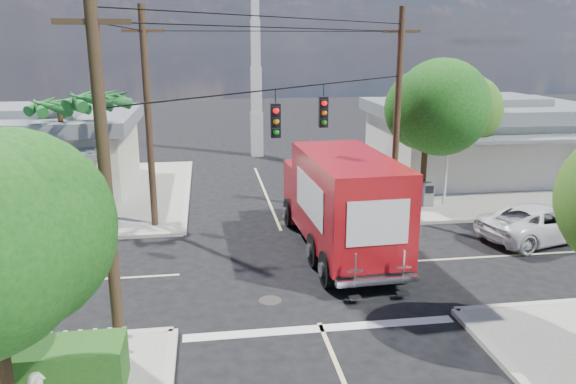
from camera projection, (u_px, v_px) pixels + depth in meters
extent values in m
plane|color=black|center=(296.00, 268.00, 19.46)|extent=(120.00, 120.00, 0.00)
cube|color=gray|center=(458.00, 180.00, 31.51)|extent=(14.00, 14.00, 0.14)
cube|color=#B2AD9E|center=(337.00, 185.00, 30.52)|extent=(0.25, 14.00, 0.14)
cube|color=#B2AD9E|center=(527.00, 217.00, 24.82)|extent=(14.00, 0.25, 0.14)
cube|color=gray|center=(48.00, 195.00, 28.41)|extent=(14.00, 14.00, 0.14)
cube|color=#B2AD9E|center=(188.00, 190.00, 29.39)|extent=(0.25, 14.00, 0.14)
cube|color=#B2AD9E|center=(0.00, 243.00, 21.72)|extent=(14.00, 0.25, 0.14)
cube|color=beige|center=(265.00, 193.00, 29.02)|extent=(0.12, 12.00, 0.01)
cube|color=beige|center=(561.00, 252.00, 20.87)|extent=(12.00, 0.12, 0.01)
cube|color=silver|center=(322.00, 328.00, 15.36)|extent=(7.50, 0.40, 0.01)
cube|color=silver|center=(478.00, 145.00, 32.21)|extent=(11.00, 8.00, 3.40)
cube|color=gray|center=(481.00, 109.00, 31.68)|extent=(11.80, 8.80, 0.70)
cube|color=gray|center=(482.00, 100.00, 31.55)|extent=(6.05, 4.40, 0.50)
cube|color=gray|center=(527.00, 139.00, 27.22)|extent=(9.90, 1.80, 0.15)
cylinder|color=silver|center=(446.00, 174.00, 26.21)|extent=(0.12, 0.12, 2.90)
cube|color=beige|center=(32.00, 158.00, 29.27)|extent=(10.00, 8.00, 3.20)
cube|color=gray|center=(27.00, 120.00, 28.76)|extent=(10.80, 8.80, 0.70)
cube|color=gray|center=(26.00, 111.00, 28.63)|extent=(5.50, 4.40, 0.50)
cylinder|color=silver|center=(91.00, 186.00, 24.45)|extent=(0.12, 0.12, 2.70)
cube|color=silver|center=(257.00, 134.00, 38.25)|extent=(0.80, 0.80, 3.00)
cube|color=silver|center=(256.00, 89.00, 37.48)|extent=(0.70, 0.70, 3.00)
cube|color=silver|center=(255.00, 43.00, 36.70)|extent=(0.60, 0.60, 3.00)
cylinder|color=#422D1C|center=(1.00, 342.00, 10.80)|extent=(0.28, 0.28, 3.71)
cylinder|color=#422D1C|center=(424.00, 160.00, 26.41)|extent=(0.28, 0.28, 4.10)
sphere|color=#114B10|center=(428.00, 106.00, 25.74)|extent=(4.10, 4.10, 4.10)
sphere|color=#114B10|center=(418.00, 100.00, 25.81)|extent=(3.33, 3.33, 3.33)
sphere|color=#114B10|center=(437.00, 109.00, 25.54)|extent=(3.58, 3.58, 3.58)
cylinder|color=#422D1C|center=(456.00, 155.00, 28.94)|extent=(0.28, 0.28, 3.58)
sphere|color=#306B1C|center=(459.00, 112.00, 28.36)|extent=(3.58, 3.58, 3.58)
sphere|color=#306B1C|center=(450.00, 107.00, 28.44)|extent=(2.91, 2.91, 2.91)
sphere|color=#306B1C|center=(468.00, 114.00, 28.15)|extent=(3.14, 3.14, 3.14)
cylinder|color=#422D1C|center=(103.00, 157.00, 24.89)|extent=(0.24, 0.24, 5.00)
cone|color=#1C6324|center=(119.00, 98.00, 24.34)|extent=(0.50, 2.06, 0.98)
cone|color=#1C6324|center=(114.00, 96.00, 24.97)|extent=(1.92, 1.68, 0.98)
cone|color=#1C6324|center=(97.00, 96.00, 25.02)|extent=(2.12, 0.95, 0.98)
cone|color=#1C6324|center=(80.00, 97.00, 24.47)|extent=(1.34, 2.07, 0.98)
cone|color=#1C6324|center=(76.00, 99.00, 23.73)|extent=(1.34, 2.07, 0.98)
cone|color=#1C6324|center=(89.00, 100.00, 23.35)|extent=(2.12, 0.95, 0.98)
cone|color=#1C6324|center=(109.00, 99.00, 23.62)|extent=(1.92, 1.68, 0.98)
cylinder|color=#422D1C|center=(64.00, 156.00, 26.09)|extent=(0.24, 0.24, 4.60)
cone|color=#1C6324|center=(80.00, 104.00, 25.60)|extent=(0.50, 2.06, 0.98)
cone|color=#1C6324|center=(75.00, 103.00, 26.22)|extent=(1.92, 1.68, 0.98)
cone|color=#1C6324|center=(59.00, 102.00, 26.28)|extent=(2.12, 0.95, 0.98)
cone|color=#1C6324|center=(43.00, 104.00, 25.73)|extent=(1.34, 2.07, 0.98)
cone|color=#1C6324|center=(38.00, 106.00, 24.98)|extent=(1.34, 2.07, 0.98)
cone|color=#1C6324|center=(49.00, 107.00, 24.60)|extent=(2.12, 0.95, 0.98)
cone|color=#1C6324|center=(68.00, 106.00, 24.88)|extent=(1.92, 1.68, 0.98)
cylinder|color=#473321|center=(106.00, 184.00, 12.60)|extent=(0.28, 0.28, 9.00)
cube|color=#473321|center=(92.00, 22.00, 11.69)|extent=(1.60, 0.12, 0.12)
cylinder|color=#473321|center=(397.00, 116.00, 24.00)|extent=(0.28, 0.28, 9.00)
cube|color=#473321|center=(401.00, 31.00, 23.09)|extent=(1.60, 0.12, 0.12)
cylinder|color=#473321|center=(149.00, 121.00, 22.53)|extent=(0.28, 0.28, 9.00)
cube|color=#473321|center=(143.00, 31.00, 21.62)|extent=(1.60, 0.12, 0.12)
cylinder|color=black|center=(297.00, 87.00, 17.86)|extent=(10.43, 10.43, 0.04)
cube|color=black|center=(276.00, 121.00, 17.23)|extent=(0.30, 0.24, 1.05)
sphere|color=red|center=(276.00, 110.00, 17.01)|extent=(0.20, 0.20, 0.20)
cube|color=black|center=(323.00, 112.00, 19.31)|extent=(0.30, 0.24, 1.05)
sphere|color=red|center=(324.00, 103.00, 19.09)|extent=(0.20, 0.20, 0.20)
cube|color=silver|center=(1.00, 361.00, 12.89)|extent=(5.94, 0.05, 0.08)
cube|color=silver|center=(126.00, 346.00, 13.24)|extent=(0.09, 0.06, 1.00)
cube|color=#9E0912|center=(398.00, 195.00, 26.03)|extent=(0.50, 0.50, 1.10)
cube|color=#1C259D|center=(413.00, 195.00, 26.13)|extent=(0.50, 0.50, 1.10)
cube|color=slate|center=(427.00, 194.00, 26.22)|extent=(0.50, 0.50, 1.10)
cube|color=black|center=(338.00, 234.00, 21.05)|extent=(2.87, 8.55, 0.27)
cube|color=#B11118|center=(318.00, 190.00, 23.95)|extent=(2.68, 1.96, 2.38)
cube|color=black|center=(314.00, 176.00, 24.56)|extent=(2.28, 0.37, 1.03)
cube|color=silver|center=(312.00, 201.00, 25.07)|extent=(2.49, 0.24, 0.38)
cube|color=#B11118|center=(347.00, 200.00, 19.70)|extent=(2.99, 6.40, 3.14)
cube|color=white|center=(384.00, 193.00, 19.92)|extent=(0.20, 3.89, 1.41)
cube|color=white|center=(309.00, 197.00, 19.41)|extent=(0.20, 3.89, 1.41)
cube|color=white|center=(378.00, 223.00, 16.67)|extent=(1.95, 0.11, 1.41)
cube|color=silver|center=(377.00, 280.00, 17.00)|extent=(2.61, 0.39, 0.19)
cube|color=silver|center=(355.00, 271.00, 16.61)|extent=(0.49, 0.09, 1.08)
cube|color=silver|center=(403.00, 267.00, 16.89)|extent=(0.49, 0.09, 1.08)
cylinder|color=black|center=(290.00, 212.00, 23.80)|extent=(0.40, 1.21, 1.19)
cylinder|color=black|center=(346.00, 209.00, 24.25)|extent=(0.40, 1.21, 1.19)
cylinder|color=black|center=(328.00, 269.00, 17.84)|extent=(0.40, 1.21, 1.19)
cylinder|color=black|center=(402.00, 263.00, 18.30)|extent=(0.40, 1.21, 1.19)
imported|color=silver|center=(542.00, 223.00, 22.04)|extent=(5.59, 3.60, 1.43)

